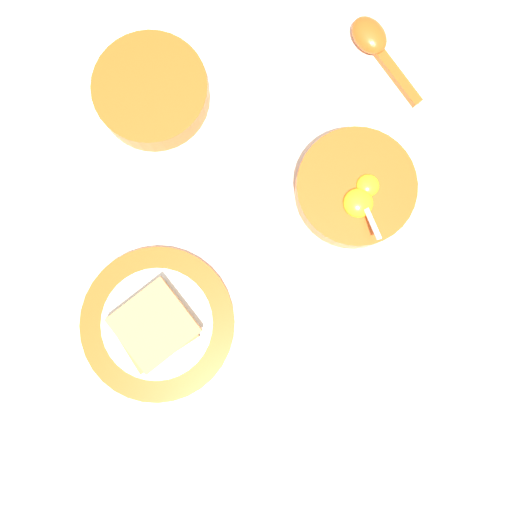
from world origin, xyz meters
TOP-DOWN VIEW (x-y plane):
  - ground_plane at (0.00, 0.00)m, footprint 3.00×3.00m
  - egg_bowl at (-0.03, -0.16)m, footprint 0.17×0.17m
  - toast_plate at (-0.21, 0.14)m, footprint 0.23×0.23m
  - toast_sandwich at (-0.22, 0.14)m, footprint 0.14×0.14m
  - soup_spoon at (0.20, -0.20)m, footprint 0.15×0.11m
  - congee_bowl at (0.13, 0.14)m, footprint 0.17×0.17m

SIDE VIEW (x-z plane):
  - ground_plane at x=0.00m, z-range 0.00..0.00m
  - toast_plate at x=-0.21m, z-range 0.00..0.01m
  - soup_spoon at x=0.20m, z-range 0.00..0.03m
  - congee_bowl at x=0.13m, z-range 0.00..0.05m
  - egg_bowl at x=-0.03m, z-range -0.01..0.06m
  - toast_sandwich at x=-0.22m, z-range 0.01..0.04m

